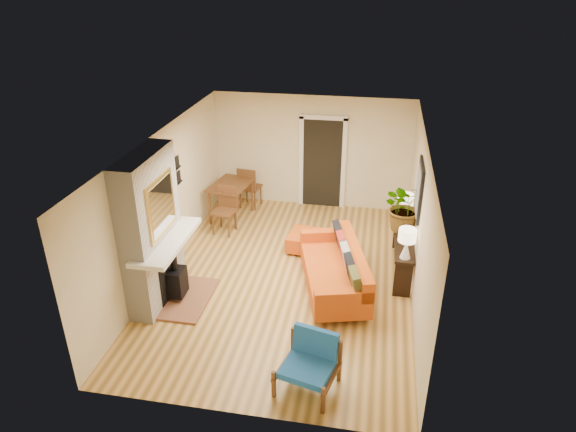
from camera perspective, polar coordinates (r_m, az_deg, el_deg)
name	(u,v)px	position (r m, az deg, el deg)	size (l,w,h in m)	color
room_shell	(336,165)	(11.21, 5.31, 5.61)	(6.50, 6.50, 6.50)	#DAA753
fireplace	(154,233)	(8.61, -14.71, -1.88)	(1.09, 1.68, 2.60)	white
sofa	(338,270)	(9.04, 5.60, -5.94)	(1.47, 2.36, 0.86)	silver
ottoman	(307,241)	(10.25, 2.11, -2.76)	(0.78, 0.78, 0.36)	silver
blue_chair	(310,359)	(7.14, 2.51, -15.60)	(0.89, 0.88, 0.78)	brown
dining_table	(234,191)	(11.39, -6.00, 2.76)	(0.99, 1.90, 1.00)	brown
console_table	(403,243)	(9.62, 12.68, -3.00)	(0.34, 1.85, 0.72)	black
lamp_near	(407,240)	(8.72, 13.08, -2.62)	(0.30, 0.30, 0.54)	white
lamp_far	(405,204)	(10.02, 12.88, 1.33)	(0.30, 0.30, 0.54)	white
houseplant	(406,206)	(9.58, 12.96, 1.06)	(0.86, 0.75, 0.96)	#1E5919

